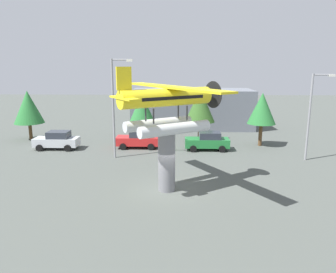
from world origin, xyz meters
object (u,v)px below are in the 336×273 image
object	(u,v)px
floatplane_monument	(168,105)
storefront_building	(192,109)
display_pedestal	(167,161)
tree_far_east	(262,109)
tree_east	(142,109)
tree_west	(28,107)
car_near_silver	(57,140)
streetlight_secondary	(312,110)
car_mid_red	(138,139)
car_far_green	(208,141)
streetlight_primary	(115,102)
tree_center_back	(200,105)

from	to	relation	value
floatplane_monument	storefront_building	distance (m)	22.28
display_pedestal	tree_far_east	distance (m)	15.31
display_pedestal	tree_east	distance (m)	14.88
storefront_building	tree_west	bearing A→B (deg)	-157.01
car_near_silver	storefront_building	world-z (taller)	storefront_building
streetlight_secondary	car_mid_red	bearing A→B (deg)	166.09
floatplane_monument	storefront_building	xyz separation A→B (m)	(2.45, 21.93, -3.09)
display_pedestal	car_near_silver	world-z (taller)	display_pedestal
display_pedestal	car_mid_red	size ratio (longest dim) A/B	0.93
floatplane_monument	car_far_green	world-z (taller)	floatplane_monument
storefront_building	tree_far_east	xyz separation A→B (m)	(6.49, -9.80, 1.30)
display_pedestal	streetlight_primary	bearing A→B (deg)	121.87
tree_far_east	tree_east	bearing A→B (deg)	169.51
streetlight_primary	tree_far_east	distance (m)	14.53
car_far_green	storefront_building	distance (m)	11.81
tree_far_east	streetlight_primary	bearing A→B (deg)	-160.85
car_mid_red	display_pedestal	bearing A→B (deg)	106.02
car_mid_red	streetlight_secondary	xyz separation A→B (m)	(15.08, -3.73, 3.40)
streetlight_secondary	storefront_building	world-z (taller)	streetlight_secondary
display_pedestal	streetlight_secondary	size ratio (longest dim) A/B	0.53
storefront_building	tree_center_back	size ratio (longest dim) A/B	2.73
storefront_building	car_mid_red	bearing A→B (deg)	-117.39
streetlight_primary	car_mid_red	bearing A→B (deg)	67.17
car_near_silver	streetlight_primary	bearing A→B (deg)	156.22
streetlight_primary	tree_west	bearing A→B (deg)	147.50
car_far_green	streetlight_secondary	world-z (taller)	streetlight_secondary
car_near_silver	tree_far_east	world-z (taller)	tree_far_east
car_near_silver	tree_center_back	size ratio (longest dim) A/B	0.75
tree_west	car_far_green	bearing A→B (deg)	-11.87
floatplane_monument	car_far_green	distance (m)	11.81
storefront_building	tree_center_back	bearing A→B (deg)	-86.49
display_pedestal	storefront_building	bearing A→B (deg)	83.35
car_far_green	tree_center_back	size ratio (longest dim) A/B	0.75
car_far_green	car_near_silver	bearing A→B (deg)	0.37
car_near_silver	tree_west	size ratio (longest dim) A/B	0.79
car_mid_red	streetlight_primary	bearing A→B (deg)	67.17
floatplane_monument	tree_far_east	bearing A→B (deg)	20.27
car_mid_red	tree_west	xyz separation A→B (m)	(-12.31, 3.38, 2.68)
tree_west	tree_east	distance (m)	12.32
car_mid_red	tree_far_east	bearing A→B (deg)	-174.24
car_far_green	tree_center_back	world-z (taller)	tree_center_back
streetlight_secondary	tree_east	world-z (taller)	streetlight_secondary
display_pedestal	streetlight_primary	xyz separation A→B (m)	(-4.63, 7.45, 2.96)
tree_west	tree_east	xyz separation A→B (m)	(12.32, 0.11, -0.12)
tree_center_back	streetlight_primary	bearing A→B (deg)	-139.12
car_mid_red	tree_west	bearing A→B (deg)	-15.34
display_pedestal	tree_center_back	distance (m)	14.55
car_far_green	streetlight_secondary	size ratio (longest dim) A/B	0.57
car_mid_red	tree_west	size ratio (longest dim) A/B	0.79
floatplane_monument	tree_far_east	size ratio (longest dim) A/B	1.73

